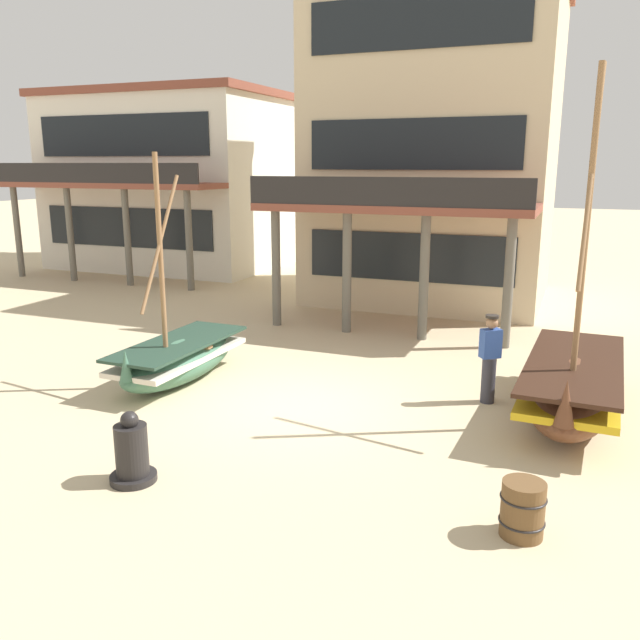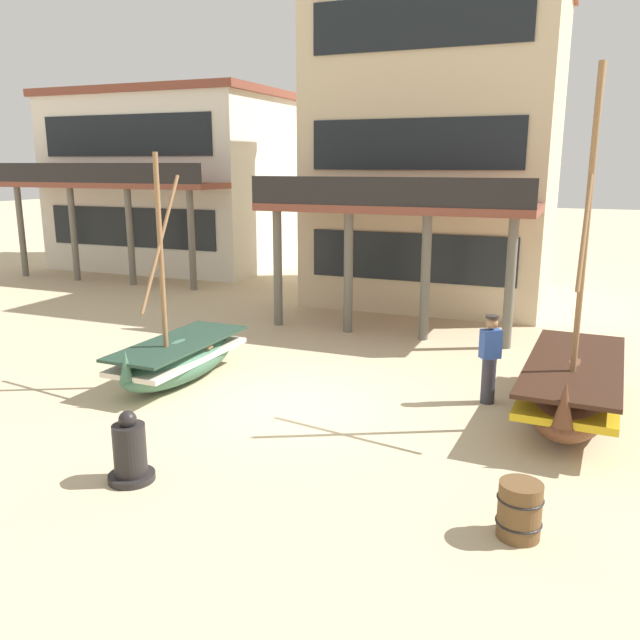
{
  "view_description": "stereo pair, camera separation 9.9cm",
  "coord_description": "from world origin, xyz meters",
  "views": [
    {
      "loc": [
        4.62,
        -10.52,
        4.39
      ],
      "look_at": [
        0.0,
        1.0,
        1.4
      ],
      "focal_mm": 36.65,
      "sensor_mm": 36.0,
      "label": 1
    },
    {
      "loc": [
        4.71,
        -10.48,
        4.39
      ],
      "look_at": [
        0.0,
        1.0,
        1.4
      ],
      "focal_mm": 36.65,
      "sensor_mm": 36.0,
      "label": 2
    }
  ],
  "objects": [
    {
      "name": "ground_plane",
      "position": [
        0.0,
        0.0,
        0.0
      ],
      "size": [
        120.0,
        120.0,
        0.0
      ],
      "primitive_type": "plane",
      "color": "#CCB78E"
    },
    {
      "name": "fishing_boat_near_left",
      "position": [
        -2.87,
        0.33,
        0.48
      ],
      "size": [
        1.38,
        3.49,
        4.59
      ],
      "color": "#427056",
      "rests_on": "ground"
    },
    {
      "name": "fishing_boat_centre_large",
      "position": [
        4.7,
        1.27,
        0.58
      ],
      "size": [
        1.74,
        4.52,
        6.0
      ],
      "color": "brown",
      "rests_on": "ground"
    },
    {
      "name": "fisherman_by_hull",
      "position": [
        3.23,
        1.42,
        0.83
      ],
      "size": [
        0.42,
        0.39,
        1.68
      ],
      "color": "#33333D",
      "rests_on": "ground"
    },
    {
      "name": "capstan_winch",
      "position": [
        -0.99,
        -3.64,
        0.42
      ],
      "size": [
        0.66,
        0.66,
        1.05
      ],
      "color": "black",
      "rests_on": "ground"
    },
    {
      "name": "wooden_barrel",
      "position": [
        4.24,
        -3.05,
        0.35
      ],
      "size": [
        0.56,
        0.56,
        0.7
      ],
      "color": "brown",
      "rests_on": "ground"
    },
    {
      "name": "harbor_building_main",
      "position": [
        0.01,
        11.12,
        4.89
      ],
      "size": [
        7.47,
        9.62,
        9.79
      ],
      "color": "beige",
      "rests_on": "ground"
    },
    {
      "name": "harbor_building_annex",
      "position": [
        -12.04,
        13.7,
        3.66
      ],
      "size": [
        9.56,
        8.36,
        7.3
      ],
      "color": "silver",
      "rests_on": "ground"
    }
  ]
}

